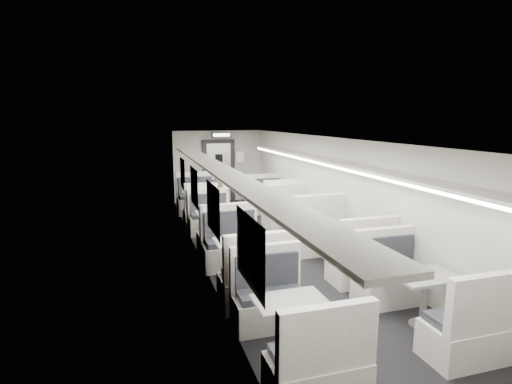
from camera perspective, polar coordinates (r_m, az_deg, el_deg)
room at (r=7.91m, az=3.18°, el=-1.25°), size 3.24×12.24×2.64m
booth_left_a at (r=11.21m, az=-7.88°, el=-1.96°), size 1.13×2.29×1.22m
booth_left_b at (r=9.21m, az=-5.85°, el=-4.93°), size 1.01×2.04×1.09m
booth_left_c at (r=6.92m, az=-1.94°, el=-9.88°), size 1.11×2.24×1.20m
booth_left_d at (r=5.01m, az=4.87°, el=-18.68°), size 1.01×2.06×1.10m
booth_right_a at (r=11.27m, az=2.57°, el=-1.93°), size 1.06×2.14×1.15m
booth_right_b at (r=9.50m, az=6.43°, el=-4.15°), size 1.15×2.33×1.24m
booth_right_c at (r=7.89m, az=11.79°, el=-7.48°), size 1.11×2.26×1.21m
booth_right_d at (r=6.06m, az=22.87°, el=-14.04°), size 1.04×2.12×1.13m
passenger at (r=10.17m, az=-5.16°, el=-0.89°), size 0.61×0.42×1.62m
window_a at (r=10.84m, az=-10.44°, el=2.60°), size 0.02×1.18×0.84m
window_b at (r=8.68m, az=-8.82°, el=0.70°), size 0.02×1.18×0.84m
window_c at (r=6.55m, az=-6.15°, el=-2.43°), size 0.02×1.18×0.84m
window_d at (r=4.48m, az=-0.90°, el=-8.50°), size 0.02×1.18×0.84m
luggage_rack_left at (r=7.17m, az=-5.35°, el=3.31°), size 0.46×10.40×0.09m
luggage_rack_right at (r=8.04m, az=12.36°, el=3.88°), size 0.46×10.40×0.09m
vestibule_door at (r=13.59m, az=-5.34°, el=2.98°), size 1.10×0.13×2.10m
exit_sign at (r=13.01m, az=-5.00°, el=8.14°), size 0.62×0.12×0.16m
wall_notice at (r=13.69m, az=-2.27°, el=5.01°), size 0.32×0.02×0.40m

